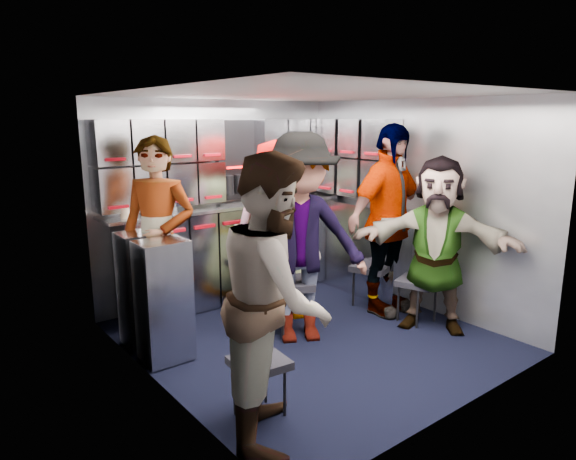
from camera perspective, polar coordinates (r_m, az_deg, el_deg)
floor at (r=4.68m, az=2.35°, el=-11.79°), size 3.00×3.00×0.00m
wall_back at (r=5.56m, az=-7.61°, el=3.33°), size 2.80×0.04×2.10m
wall_left at (r=3.63m, az=-14.63°, el=-1.81°), size 0.04×3.00×2.10m
wall_right at (r=5.36m, az=13.97°, el=2.72°), size 0.04×3.00×2.10m
ceiling at (r=4.27m, az=2.61°, el=14.86°), size 2.80×3.00×0.02m
cart_bank_back at (r=5.50m, az=-6.34°, el=-2.65°), size 2.68×0.38×0.99m
cart_bank_left at (r=4.36m, az=-14.66°, el=-7.05°), size 0.38×0.76×0.99m
counter at (r=5.39m, az=-6.47°, el=2.69°), size 2.68×0.42×0.03m
locker_bank_back at (r=5.38m, az=-6.93°, el=7.77°), size 2.68×0.28×0.82m
locker_bank_right at (r=5.65m, az=7.62°, el=7.96°), size 0.28×1.00×0.82m
right_cabinet at (r=5.74m, az=8.05°, el=-2.01°), size 0.28×1.20×1.00m
coffee_niche at (r=5.53m, az=-5.64°, el=7.71°), size 0.46×0.16×0.84m
red_latch_strip at (r=5.25m, az=-5.28°, el=0.96°), size 2.60×0.02×0.03m
jump_seat_near_left at (r=3.42m, az=-3.21°, el=-14.82°), size 0.37×0.35×0.40m
jump_seat_mid_left at (r=4.63m, az=-0.07°, el=-6.33°), size 0.52×0.51×0.48m
jump_seat_center at (r=5.23m, az=-2.43°, el=-4.67°), size 0.38×0.36×0.43m
jump_seat_mid_right at (r=5.34m, az=9.31°, el=-4.32°), size 0.48×0.47×0.45m
jump_seat_near_right at (r=5.04m, az=14.21°, el=-5.80°), size 0.45×0.44×0.43m
attendant_standing at (r=4.45m, az=-14.17°, el=-1.33°), size 0.75×0.77×1.78m
attendant_arc_a at (r=3.08m, az=-1.39°, el=-7.52°), size 1.04×1.07×1.73m
attendant_arc_b at (r=4.37m, az=1.38°, el=-1.02°), size 1.34×1.14×1.81m
attendant_arc_c at (r=4.97m, az=-1.27°, el=0.09°), size 0.98×0.81×1.72m
attendant_arc_d at (r=5.09m, az=11.00°, el=1.05°), size 1.13×0.55×1.87m
attendant_arc_e at (r=4.82m, az=16.16°, el=-1.54°), size 1.18×1.50×1.59m
bottle_left at (r=4.96m, az=-14.02°, el=3.32°), size 0.07×0.07×0.27m
bottle_mid at (r=5.02m, az=-12.61°, el=3.31°), size 0.06×0.06×0.24m
bottle_right at (r=5.53m, az=-2.88°, el=4.36°), size 0.07×0.07×0.23m
cup_left at (r=4.84m, az=-17.68°, el=1.83°), size 0.08×0.08×0.10m
cup_right at (r=5.76m, az=0.31°, el=3.99°), size 0.08×0.08×0.09m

